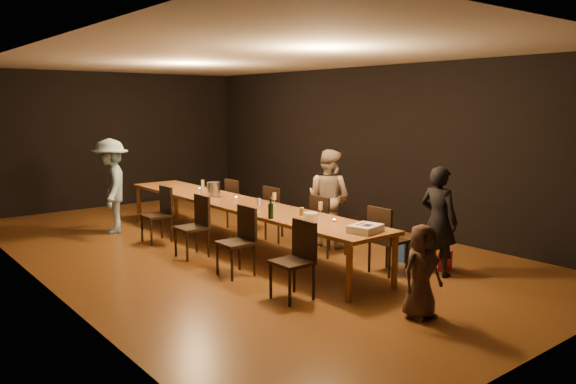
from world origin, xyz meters
TOP-DOWN VIEW (x-y plane):
  - ground at (0.00, 0.00)m, footprint 10.00×10.00m
  - room_shell at (0.00, 0.00)m, footprint 6.04×10.04m
  - table at (0.00, 0.00)m, footprint 0.90×6.00m
  - chair_right_0 at (0.85, -2.40)m, footprint 0.42×0.42m
  - chair_right_1 at (0.85, -1.20)m, footprint 0.42×0.42m
  - chair_right_2 at (0.85, 0.00)m, footprint 0.42×0.42m
  - chair_right_3 at (0.85, 1.20)m, footprint 0.42×0.42m
  - chair_left_0 at (-0.85, -2.40)m, footprint 0.42×0.42m
  - chair_left_1 at (-0.85, -1.20)m, footprint 0.42×0.42m
  - chair_left_2 at (-0.85, 0.00)m, footprint 0.42×0.42m
  - chair_left_3 at (-0.85, 1.20)m, footprint 0.42×0.42m
  - woman_birthday at (1.30, -2.88)m, footprint 0.40×0.57m
  - woman_tan at (1.25, -0.76)m, footprint 0.77×0.89m
  - man_blue at (-1.15, 2.35)m, footprint 0.99×1.25m
  - child at (-0.12, -3.72)m, footprint 0.54×0.39m
  - gift_bag_red at (1.56, -2.83)m, footprint 0.25×0.18m
  - gift_bag_blue at (1.47, -2.13)m, footprint 0.29×0.23m
  - birthday_cake at (0.03, -2.74)m, footprint 0.45×0.39m
  - plate_stack at (-0.05, -1.81)m, footprint 0.24×0.24m
  - champagne_bottle at (-0.38, -1.36)m, footprint 0.09×0.09m
  - ice_bucket at (-0.00, 0.75)m, footprint 0.25×0.25m
  - wineglass_0 at (-0.24, -1.85)m, footprint 0.06×0.06m
  - wineglass_1 at (0.24, -1.69)m, footprint 0.06×0.06m
  - wineglass_2 at (-0.25, -0.90)m, footprint 0.06×0.06m
  - wineglass_3 at (0.24, -0.63)m, footprint 0.06×0.06m
  - wineglass_4 at (-0.28, 0.63)m, footprint 0.06×0.06m
  - wineglass_5 at (0.13, 1.34)m, footprint 0.06×0.06m
  - tealight_near at (0.15, -2.06)m, footprint 0.05×0.05m
  - tealight_mid at (0.15, 0.28)m, footprint 0.05×0.05m
  - tealight_far at (0.15, 1.49)m, footprint 0.05×0.05m

SIDE VIEW (x-z plane):
  - ground at x=0.00m, z-range 0.00..0.00m
  - gift_bag_red at x=1.56m, z-range 0.00..0.27m
  - gift_bag_blue at x=1.47m, z-range 0.00..0.31m
  - chair_right_0 at x=0.85m, z-range 0.00..0.93m
  - chair_right_1 at x=0.85m, z-range 0.00..0.93m
  - chair_right_2 at x=0.85m, z-range 0.00..0.93m
  - chair_right_3 at x=0.85m, z-range 0.00..0.93m
  - chair_left_0 at x=-0.85m, z-range 0.00..0.93m
  - chair_left_1 at x=-0.85m, z-range 0.00..0.93m
  - chair_left_2 at x=-0.85m, z-range 0.00..0.93m
  - chair_left_3 at x=-0.85m, z-range 0.00..0.93m
  - child at x=-0.12m, z-range 0.00..1.03m
  - table at x=0.00m, z-range 0.33..1.08m
  - woman_birthday at x=1.30m, z-range 0.00..1.49m
  - tealight_near at x=0.15m, z-range 0.75..0.78m
  - tealight_mid at x=0.15m, z-range 0.75..0.78m
  - tealight_far at x=0.15m, z-range 0.75..0.78m
  - woman_tan at x=1.25m, z-range 0.00..1.58m
  - birthday_cake at x=0.03m, z-range 0.75..0.84m
  - plate_stack at x=-0.05m, z-range 0.75..0.86m
  - man_blue at x=-1.15m, z-range 0.00..1.69m
  - wineglass_0 at x=-0.24m, z-range 0.75..0.96m
  - wineglass_1 at x=0.24m, z-range 0.75..0.96m
  - wineglass_2 at x=-0.25m, z-range 0.75..0.96m
  - wineglass_3 at x=0.24m, z-range 0.75..0.96m
  - wineglass_4 at x=-0.28m, z-range 0.75..0.96m
  - wineglass_5 at x=0.13m, z-range 0.75..0.96m
  - ice_bucket at x=0.00m, z-range 0.75..0.99m
  - champagne_bottle at x=-0.38m, z-range 0.75..1.06m
  - room_shell at x=0.00m, z-range 0.57..3.59m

